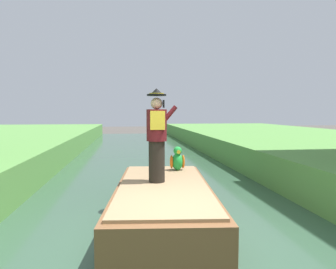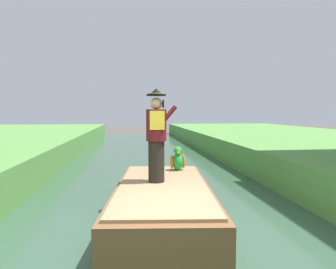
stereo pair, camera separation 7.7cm
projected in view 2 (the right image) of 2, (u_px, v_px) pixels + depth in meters
ground_plane at (173, 254)px, 4.46m from camera, size 80.00×80.00×0.00m
canal_water at (173, 251)px, 4.46m from camera, size 5.93×48.00×0.10m
boat at (163, 200)px, 5.85m from camera, size 2.20×4.35×0.61m
person_pirate at (157, 136)px, 5.95m from camera, size 0.61×0.42×1.85m
parrot_plush at (178, 160)px, 7.22m from camera, size 0.36×0.35×0.57m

